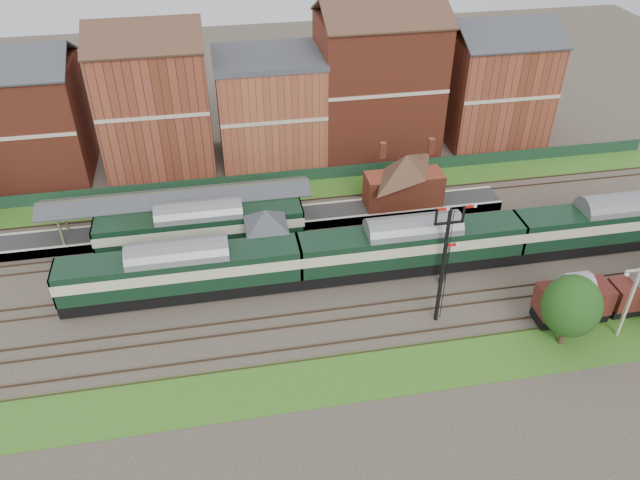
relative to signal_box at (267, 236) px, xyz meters
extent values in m
plane|color=#473D33|center=(3.00, -3.25, -3.19)|extent=(160.00, 160.00, 0.00)
cube|color=#2D6619|center=(3.00, 12.75, -3.16)|extent=(90.00, 4.50, 0.06)
cube|color=#2D6619|center=(3.00, -15.25, -3.16)|extent=(90.00, 5.00, 0.06)
cube|color=#193823|center=(3.00, 14.75, -2.44)|extent=(90.00, 0.12, 1.50)
cube|color=#2D2D2D|center=(-2.00, 6.50, -2.69)|extent=(55.00, 3.40, 1.00)
cube|color=#637B57|center=(0.00, 0.00, -1.99)|extent=(3.40, 3.20, 2.40)
cube|color=#475032|center=(0.00, 0.00, 0.21)|extent=(3.60, 3.40, 2.00)
pyramid|color=#383A3F|center=(0.00, 0.00, 2.01)|extent=(5.40, 5.40, 1.60)
cube|color=brown|center=(8.00, 0.00, -2.09)|extent=(3.00, 2.40, 2.20)
cube|color=#4C3323|center=(8.00, -0.65, -0.64)|extent=(3.20, 1.34, 0.79)
cube|color=#4C3323|center=(8.00, 0.65, -0.64)|extent=(3.20, 1.34, 0.79)
cube|color=brown|center=(15.00, 6.50, -0.44)|extent=(8.00, 3.00, 3.50)
pyramid|color=#4C3323|center=(15.00, 6.50, 2.41)|extent=(8.10, 8.10, 2.20)
cube|color=brown|center=(12.50, 6.50, 2.91)|extent=(0.60, 0.60, 1.60)
cube|color=brown|center=(17.50, 6.50, 2.91)|extent=(0.60, 0.60, 1.60)
cube|color=#475032|center=(-19.00, 5.20, -0.49)|extent=(0.22, 0.22, 3.40)
cube|color=#475032|center=(3.00, 7.80, -0.49)|extent=(0.22, 0.22, 3.40)
cube|color=#383A3F|center=(-8.00, 5.55, 1.41)|extent=(26.00, 1.99, 0.90)
cube|color=#383A3F|center=(-8.00, 7.45, 1.41)|extent=(26.00, 1.99, 0.90)
cube|color=#475032|center=(-8.00, 6.50, 1.79)|extent=(26.00, 0.20, 0.20)
cube|color=black|center=(15.00, -5.75, 0.81)|extent=(0.25, 0.25, 8.00)
cube|color=black|center=(15.00, -5.75, 3.41)|extent=(2.60, 0.18, 0.18)
cube|color=#B2140F|center=(14.35, -5.75, 4.86)|extent=(1.10, 0.08, 0.25)
cube|color=#B2140F|center=(16.75, -5.75, 4.86)|extent=(1.10, 0.08, 0.25)
cube|color=black|center=(13.00, -10.25, 0.81)|extent=(0.25, 0.25, 8.00)
cube|color=#B2140F|center=(13.55, -10.25, 4.51)|extent=(1.10, 0.08, 0.25)
cube|color=beige|center=(27.00, -14.75, 0.31)|extent=(0.22, 0.22, 7.00)
cube|color=brown|center=(-25.00, 21.75, 3.31)|extent=(14.00, 10.00, 13.00)
cube|color=brown|center=(-10.00, 21.75, 4.31)|extent=(12.00, 10.00, 15.00)
cube|color=#985231|center=(3.00, 21.75, 2.81)|extent=(12.00, 10.00, 12.00)
cube|color=brown|center=(16.00, 21.75, 4.81)|extent=(14.00, 10.00, 16.00)
cube|color=brown|center=(31.00, 21.75, 3.31)|extent=(12.00, 10.00, 13.00)
cube|color=black|center=(-7.85, -3.25, -2.40)|extent=(20.66, 2.89, 1.26)
cube|color=black|center=(-7.85, -3.25, -0.28)|extent=(20.66, 3.21, 2.98)
cube|color=beige|center=(-7.85, -3.25, 0.08)|extent=(20.68, 3.25, 1.03)
cube|color=slate|center=(-7.85, -3.25, 1.39)|extent=(20.66, 3.21, 0.69)
cube|color=black|center=(12.81, -3.25, -2.40)|extent=(20.66, 2.89, 1.26)
cube|color=black|center=(12.81, -3.25, -0.28)|extent=(20.66, 3.21, 2.98)
cube|color=beige|center=(12.81, -3.25, 0.08)|extent=(20.68, 3.25, 1.03)
cube|color=slate|center=(12.81, -3.25, 1.39)|extent=(20.66, 3.21, 0.69)
cube|color=black|center=(33.47, -3.25, -2.40)|extent=(20.66, 2.89, 1.26)
cube|color=black|center=(33.47, -3.25, -0.28)|extent=(20.66, 3.21, 2.98)
cube|color=beige|center=(33.47, -3.25, 0.08)|extent=(20.68, 3.25, 1.03)
cube|color=slate|center=(33.47, -3.25, 1.39)|extent=(20.66, 3.21, 0.69)
cube|color=black|center=(-5.95, 3.25, -2.44)|extent=(19.50, 2.73, 1.19)
cube|color=black|center=(-5.95, 3.25, -0.43)|extent=(19.50, 3.03, 2.82)
cube|color=beige|center=(-5.95, 3.25, -0.09)|extent=(19.52, 3.07, 0.97)
cube|color=slate|center=(-5.95, 3.25, 1.14)|extent=(19.50, 3.03, 0.65)
cube|color=black|center=(30.22, -12.25, -2.63)|extent=(5.34, 1.97, 0.80)
cube|color=black|center=(24.00, -12.25, -2.58)|extent=(5.97, 2.20, 0.90)
cube|color=#401214|center=(24.00, -12.25, -0.94)|extent=(5.97, 2.59, 2.39)
cube|color=gray|center=(24.00, -12.25, 0.37)|extent=(5.97, 2.59, 0.44)
cylinder|color=#382619|center=(21.97, -14.80, -1.66)|extent=(0.44, 0.44, 3.07)
ellipsoid|color=#183F12|center=(21.97, -14.80, 0.80)|extent=(4.51, 4.51, 5.19)
camera|label=1|loc=(-3.71, -46.84, 32.80)|focal=35.00mm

